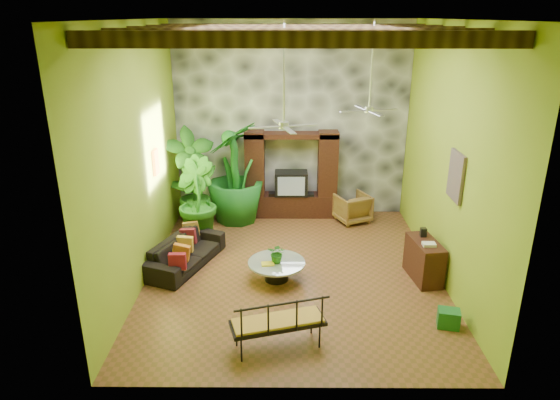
{
  "coord_description": "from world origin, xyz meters",
  "views": [
    {
      "loc": [
        -0.22,
        -9.33,
        5.08
      ],
      "look_at": [
        -0.27,
        0.2,
        1.53
      ],
      "focal_mm": 32.0,
      "sensor_mm": 36.0,
      "label": 1
    }
  ],
  "objects_px": {
    "sofa": "(186,252)",
    "green_bin": "(449,318)",
    "tall_plant_c": "(235,173)",
    "ceiling_fan_back": "(370,100)",
    "tall_plant_a": "(192,178)",
    "iron_bench": "(278,321)",
    "entertainment_center": "(291,181)",
    "ceiling_fan_front": "(284,114)",
    "tall_plant_b": "(195,200)",
    "coffee_table": "(277,268)",
    "side_console": "(424,260)",
    "wicker_armchair": "(352,208)"
  },
  "relations": [
    {
      "from": "tall_plant_b",
      "to": "side_console",
      "type": "distance_m",
      "value": 5.29
    },
    {
      "from": "tall_plant_b",
      "to": "green_bin",
      "type": "bearing_deg",
      "value": -35.87
    },
    {
      "from": "tall_plant_a",
      "to": "iron_bench",
      "type": "distance_m",
      "value": 5.58
    },
    {
      "from": "ceiling_fan_front",
      "to": "tall_plant_c",
      "type": "xyz_separation_m",
      "value": [
        -1.23,
        3.2,
        -2.1
      ]
    },
    {
      "from": "wicker_armchair",
      "to": "tall_plant_a",
      "type": "xyz_separation_m",
      "value": [
        -4.07,
        -0.29,
        0.89
      ]
    },
    {
      "from": "tall_plant_c",
      "to": "iron_bench",
      "type": "xyz_separation_m",
      "value": [
        1.14,
        -5.42,
        -0.76
      ]
    },
    {
      "from": "sofa",
      "to": "green_bin",
      "type": "bearing_deg",
      "value": -93.04
    },
    {
      "from": "entertainment_center",
      "to": "tall_plant_a",
      "type": "xyz_separation_m",
      "value": [
        -2.48,
        -0.68,
        0.3
      ]
    },
    {
      "from": "entertainment_center",
      "to": "green_bin",
      "type": "distance_m",
      "value": 5.81
    },
    {
      "from": "side_console",
      "to": "tall_plant_c",
      "type": "bearing_deg",
      "value": 134.98
    },
    {
      "from": "side_console",
      "to": "tall_plant_b",
      "type": "bearing_deg",
      "value": 151.24
    },
    {
      "from": "entertainment_center",
      "to": "side_console",
      "type": "xyz_separation_m",
      "value": [
        2.65,
        -3.41,
        -0.55
      ]
    },
    {
      "from": "tall_plant_c",
      "to": "green_bin",
      "type": "xyz_separation_m",
      "value": [
        4.08,
        -4.76,
        -1.14
      ]
    },
    {
      "from": "iron_bench",
      "to": "green_bin",
      "type": "height_order",
      "value": "iron_bench"
    },
    {
      "from": "ceiling_fan_back",
      "to": "tall_plant_c",
      "type": "bearing_deg",
      "value": 152.21
    },
    {
      "from": "ceiling_fan_back",
      "to": "tall_plant_c",
      "type": "height_order",
      "value": "ceiling_fan_back"
    },
    {
      "from": "wicker_armchair",
      "to": "side_console",
      "type": "relative_size",
      "value": 0.79
    },
    {
      "from": "sofa",
      "to": "tall_plant_a",
      "type": "bearing_deg",
      "value": 26.0
    },
    {
      "from": "tall_plant_c",
      "to": "coffee_table",
      "type": "height_order",
      "value": "tall_plant_c"
    },
    {
      "from": "green_bin",
      "to": "entertainment_center",
      "type": "bearing_deg",
      "value": 117.44
    },
    {
      "from": "sofa",
      "to": "side_console",
      "type": "xyz_separation_m",
      "value": [
        4.95,
        -0.54,
        0.11
      ]
    },
    {
      "from": "entertainment_center",
      "to": "ceiling_fan_back",
      "type": "bearing_deg",
      "value": -50.43
    },
    {
      "from": "ceiling_fan_front",
      "to": "wicker_armchair",
      "type": "height_order",
      "value": "ceiling_fan_front"
    },
    {
      "from": "sofa",
      "to": "tall_plant_b",
      "type": "bearing_deg",
      "value": 19.65
    },
    {
      "from": "tall_plant_a",
      "to": "ceiling_fan_front",
      "type": "bearing_deg",
      "value": -51.37
    },
    {
      "from": "wicker_armchair",
      "to": "tall_plant_c",
      "type": "bearing_deg",
      "value": -24.97
    },
    {
      "from": "ceiling_fan_back",
      "to": "tall_plant_a",
      "type": "relative_size",
      "value": 0.74
    },
    {
      "from": "green_bin",
      "to": "coffee_table",
      "type": "bearing_deg",
      "value": 151.44
    },
    {
      "from": "tall_plant_c",
      "to": "iron_bench",
      "type": "distance_m",
      "value": 5.59
    },
    {
      "from": "tall_plant_a",
      "to": "green_bin",
      "type": "relative_size",
      "value": 6.84
    },
    {
      "from": "coffee_table",
      "to": "tall_plant_c",
      "type": "bearing_deg",
      "value": 109.1
    },
    {
      "from": "ceiling_fan_front",
      "to": "tall_plant_b",
      "type": "height_order",
      "value": "ceiling_fan_front"
    },
    {
      "from": "coffee_table",
      "to": "green_bin",
      "type": "distance_m",
      "value": 3.41
    },
    {
      "from": "ceiling_fan_back",
      "to": "coffee_table",
      "type": "bearing_deg",
      "value": -141.58
    },
    {
      "from": "entertainment_center",
      "to": "iron_bench",
      "type": "height_order",
      "value": "entertainment_center"
    },
    {
      "from": "ceiling_fan_front",
      "to": "ceiling_fan_back",
      "type": "bearing_deg",
      "value": 41.63
    },
    {
      "from": "wicker_armchair",
      "to": "tall_plant_c",
      "type": "relative_size",
      "value": 0.31
    },
    {
      "from": "ceiling_fan_front",
      "to": "tall_plant_c",
      "type": "relative_size",
      "value": 0.72
    },
    {
      "from": "wicker_armchair",
      "to": "coffee_table",
      "type": "bearing_deg",
      "value": 33.96
    },
    {
      "from": "sofa",
      "to": "ceiling_fan_front",
      "type": "bearing_deg",
      "value": -86.36
    },
    {
      "from": "sofa",
      "to": "side_console",
      "type": "height_order",
      "value": "side_console"
    },
    {
      "from": "coffee_table",
      "to": "iron_bench",
      "type": "bearing_deg",
      "value": -88.74
    },
    {
      "from": "tall_plant_b",
      "to": "coffee_table",
      "type": "bearing_deg",
      "value": -45.04
    },
    {
      "from": "green_bin",
      "to": "tall_plant_c",
      "type": "bearing_deg",
      "value": 130.56
    },
    {
      "from": "sofa",
      "to": "tall_plant_c",
      "type": "relative_size",
      "value": 0.81
    },
    {
      "from": "tall_plant_c",
      "to": "green_bin",
      "type": "distance_m",
      "value": 6.37
    },
    {
      "from": "tall_plant_c",
      "to": "iron_bench",
      "type": "relative_size",
      "value": 1.63
    },
    {
      "from": "tall_plant_c",
      "to": "coffee_table",
      "type": "relative_size",
      "value": 2.24
    },
    {
      "from": "coffee_table",
      "to": "tall_plant_b",
      "type": "bearing_deg",
      "value": 134.96
    },
    {
      "from": "tall_plant_c",
      "to": "green_bin",
      "type": "height_order",
      "value": "tall_plant_c"
    }
  ]
}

